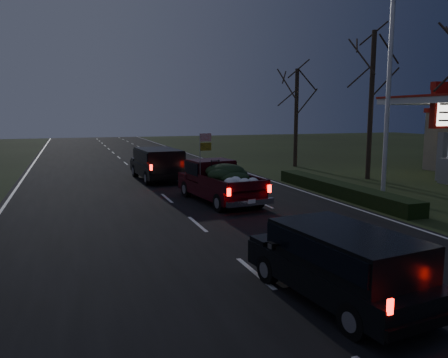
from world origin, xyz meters
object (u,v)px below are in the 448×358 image
object	(u,v)px
lead_suv	(158,161)
rear_suv	(342,258)
light_pole	(389,76)
gas_price_pylon	(445,115)
pickup_truck	(219,179)

from	to	relation	value
lead_suv	rear_suv	bearing A→B (deg)	-92.22
light_pole	rear_suv	size ratio (longest dim) A/B	2.05
light_pole	gas_price_pylon	xyz separation A→B (m)	(6.50, 2.99, -1.71)
light_pole	pickup_truck	world-z (taller)	light_pole
gas_price_pylon	rear_suv	distance (m)	19.45
gas_price_pylon	rear_suv	bearing A→B (deg)	-141.21
gas_price_pylon	pickup_truck	distance (m)	14.35
lead_suv	rear_suv	world-z (taller)	lead_suv
lead_suv	light_pole	bearing A→B (deg)	-47.41
light_pole	gas_price_pylon	size ratio (longest dim) A/B	1.64
gas_price_pylon	rear_suv	xyz separation A→B (m)	(-15.00, -12.05, -2.83)
pickup_truck	light_pole	bearing A→B (deg)	-17.93
light_pole	rear_suv	bearing A→B (deg)	-133.17
gas_price_pylon	lead_suv	xyz separation A→B (m)	(-15.31, 5.57, -2.64)
pickup_truck	rear_suv	size ratio (longest dim) A/B	1.18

